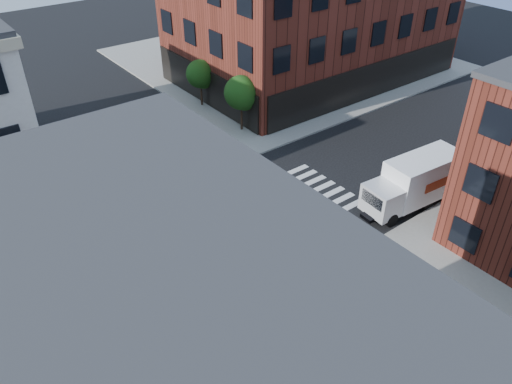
{
  "coord_description": "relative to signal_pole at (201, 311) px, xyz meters",
  "views": [
    {
      "loc": [
        -13.65,
        -19.52,
        18.68
      ],
      "look_at": [
        0.8,
        -0.66,
        2.5
      ],
      "focal_mm": 35.0,
      "sensor_mm": 36.0,
      "label": 1
    }
  ],
  "objects": [
    {
      "name": "box_truck",
      "position": [
        16.82,
        1.81,
        -1.17
      ],
      "size": [
        7.31,
        2.75,
        3.25
      ],
      "rotation": [
        0.0,
        0.0,
        -0.08
      ],
      "color": "white",
      "rests_on": "ground"
    },
    {
      "name": "signal_pole",
      "position": [
        0.0,
        0.0,
        0.0
      ],
      "size": [
        1.29,
        1.24,
        4.6
      ],
      "color": "black",
      "rests_on": "ground"
    },
    {
      "name": "tree_far",
      "position": [
        14.28,
        22.65,
        0.02
      ],
      "size": [
        2.43,
        2.43,
        4.07
      ],
      "color": "black",
      "rests_on": "ground"
    },
    {
      "name": "traffic_cone",
      "position": [
        1.4,
        0.98,
        -2.51
      ],
      "size": [
        0.47,
        0.47,
        0.72
      ],
      "rotation": [
        0.0,
        0.0,
        -0.24
      ],
      "color": "#DD3B09",
      "rests_on": "ground"
    },
    {
      "name": "tree_near",
      "position": [
        14.28,
        16.65,
        0.3
      ],
      "size": [
        2.69,
        2.69,
        4.49
      ],
      "color": "black",
      "rests_on": "ground"
    },
    {
      "name": "building_ne",
      "position": [
        27.22,
        22.68,
        3.14
      ],
      "size": [
        25.0,
        16.0,
        12.0
      ],
      "primitive_type": "cube",
      "color": "#4B1B12",
      "rests_on": "ground"
    },
    {
      "name": "sidewalk_ne",
      "position": [
        27.72,
        27.68,
        -2.78
      ],
      "size": [
        30.0,
        30.0,
        0.15
      ],
      "primitive_type": "cube",
      "color": "gray",
      "rests_on": "ground"
    },
    {
      "name": "ground",
      "position": [
        6.72,
        6.68,
        -2.86
      ],
      "size": [
        120.0,
        120.0,
        0.0
      ],
      "primitive_type": "plane",
      "color": "black",
      "rests_on": "ground"
    }
  ]
}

